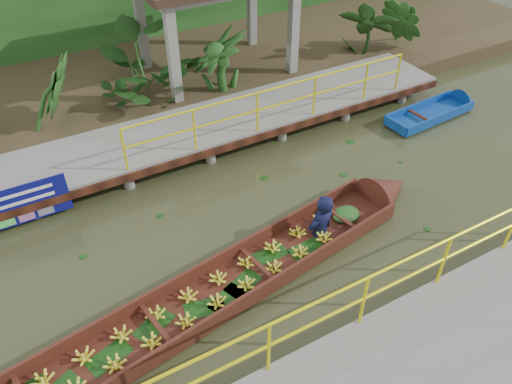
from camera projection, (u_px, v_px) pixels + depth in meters
ground at (224, 246)px, 9.72m from camera, size 80.00×80.00×0.00m
land_strip at (110, 82)px, 14.66m from camera, size 30.00×8.00×0.45m
far_dock at (159, 141)px, 11.75m from camera, size 16.00×2.06×1.66m
vendor_boat at (227, 282)px, 8.68m from camera, size 10.40×2.63×2.26m
moored_blue_boat at (447, 107)px, 13.72m from camera, size 3.08×1.00×0.72m
tropical_plants at (209, 61)px, 13.38m from camera, size 14.29×1.29×1.61m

